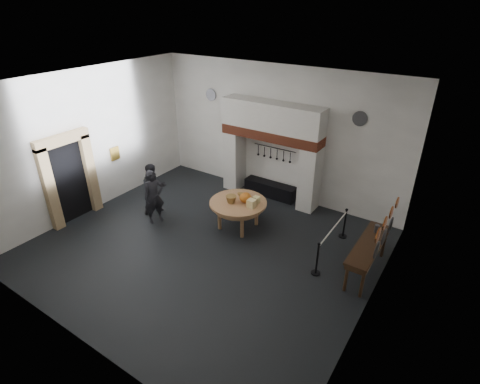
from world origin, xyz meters
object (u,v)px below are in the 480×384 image
Objects in this scene: visitor_near at (154,197)px; barrier_post_near at (317,259)px; iron_range at (270,189)px; work_table at (238,203)px; barrier_post_far at (345,224)px; side_table at (369,244)px; visitor_far at (154,189)px.

visitor_near is 1.92× the size of barrier_post_near.
work_table is (0.18, -2.33, 0.59)m from iron_range.
visitor_near is at bearing -155.46° from barrier_post_far.
work_table is at bearing -156.59° from barrier_post_far.
iron_range is 2.11× the size of barrier_post_far.
barrier_post_far is (-1.02, 1.27, -0.42)m from side_table.
iron_range is 3.27m from barrier_post_far.
visitor_far is 1.88× the size of barrier_post_near.
visitor_near is 1.92× the size of barrier_post_far.
side_table reaches higher than iron_range.
barrier_post_near is at bearing -90.00° from barrier_post_far.
visitor_far reaches higher than barrier_post_near.
work_table is at bearing -37.38° from visitor_near.
barrier_post_far reaches higher than iron_range.
barrier_post_near is (5.65, -0.00, -0.40)m from visitor_far.
iron_range is at bearing 160.76° from barrier_post_far.
side_table is at bearing 35.80° from barrier_post_near.
side_table is at bearing -53.05° from visitor_near.
visitor_far is 0.77× the size of side_table.
visitor_far is 6.71m from side_table.
side_table is 1.68m from barrier_post_far.
work_table is 2.85m from visitor_far.
barrier_post_near is (3.08, -3.08, 0.20)m from iron_range.
iron_range is at bearing 94.54° from work_table.
visitor_near is at bearing -154.10° from work_table.
side_table is (4.10, -2.34, 0.62)m from iron_range.
iron_range is at bearing 135.05° from barrier_post_near.
side_table and barrier_post_far have the same top height.
visitor_far is (-0.40, 0.40, -0.02)m from visitor_near.
side_table is 2.44× the size of barrier_post_near.
visitor_far is at bearing -173.73° from side_table.
work_table is 1.00× the size of visitor_near.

